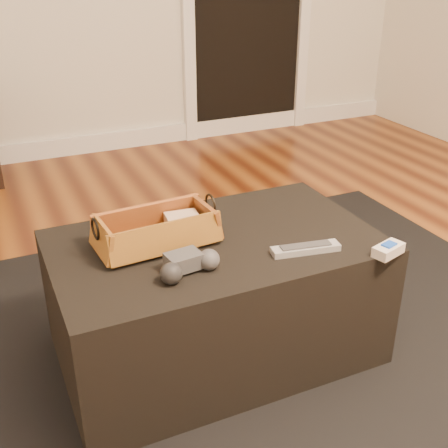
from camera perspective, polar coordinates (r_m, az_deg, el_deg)
name	(u,v)px	position (r m, az deg, el deg)	size (l,w,h in m)	color
baseboard	(72,146)	(3.91, -15.20, 7.66)	(5.00, 0.04, 0.12)	white
area_rug	(222,359)	(1.93, -0.18, -13.58)	(2.60, 2.00, 0.01)	black
ottoman	(216,297)	(1.83, -0.83, -7.46)	(1.00, 0.60, 0.42)	black
tv_remote	(153,241)	(1.69, -7.24, -1.72)	(0.19, 0.04, 0.02)	black
cloth_bundle	(182,222)	(1.75, -4.28, 0.17)	(0.10, 0.07, 0.06)	#C7A98A
wicker_basket	(157,232)	(1.69, -6.87, -0.78)	(0.38, 0.22, 0.13)	#AD6127
game_controller	(188,264)	(1.54, -3.70, -4.10)	(0.19, 0.12, 0.06)	#393A3D
silver_remote	(306,249)	(1.67, 8.29, -2.48)	(0.21, 0.08, 0.02)	#A0A3A7
cream_gadget	(388,250)	(1.71, 16.36, -2.52)	(0.11, 0.08, 0.04)	beige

